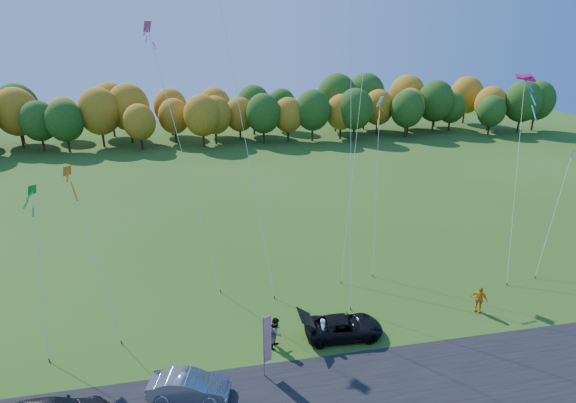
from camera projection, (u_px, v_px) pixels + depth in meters
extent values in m
plane|color=#284F14|center=(308.00, 347.00, 26.59)|extent=(160.00, 160.00, 0.00)
cube|color=black|center=(326.00, 397.00, 22.91)|extent=(90.00, 6.00, 0.01)
imported|color=black|center=(344.00, 327.00, 27.31)|extent=(4.87, 2.44, 1.32)
imported|color=#98989C|center=(189.00, 386.00, 22.70)|extent=(4.30, 2.33, 1.34)
imported|color=white|center=(323.00, 331.00, 26.60)|extent=(0.57, 0.71, 1.70)
imported|color=gray|center=(276.00, 332.00, 26.31)|extent=(1.09, 1.18, 1.95)
imported|color=orange|center=(479.00, 299.00, 29.71)|extent=(1.05, 1.10, 1.84)
cylinder|color=#999999|center=(264.00, 347.00, 23.69)|extent=(0.06, 0.06, 3.77)
cube|color=red|center=(267.00, 339.00, 23.68)|extent=(0.44, 0.22, 2.83)
cube|color=navy|center=(267.00, 322.00, 23.35)|extent=(0.44, 0.21, 0.74)
cylinder|color=#4C3F33|center=(274.00, 297.00, 31.44)|extent=(0.08, 0.08, 0.20)
cylinder|color=#4C3F33|center=(341.00, 282.00, 33.35)|extent=(0.08, 0.08, 0.20)
cylinder|color=#4C3F33|center=(351.00, 308.00, 30.12)|extent=(0.08, 0.08, 0.20)
cylinder|color=#4C3F33|center=(507.00, 284.00, 33.09)|extent=(0.08, 0.08, 0.20)
cube|color=#C81661|center=(525.00, 78.00, 35.85)|extent=(3.38, 1.17, 1.28)
cylinder|color=#4C3F33|center=(121.00, 342.00, 26.84)|extent=(0.08, 0.08, 0.20)
cube|color=orange|center=(67.00, 171.00, 27.19)|extent=(1.10, 1.10, 1.30)
cylinder|color=#4C3F33|center=(49.00, 360.00, 25.35)|extent=(0.08, 0.08, 0.20)
cube|color=#178C26|center=(32.00, 190.00, 26.29)|extent=(1.04, 1.04, 1.23)
cylinder|color=#4C3F33|center=(373.00, 275.00, 34.28)|extent=(0.08, 0.08, 0.20)
cube|color=white|center=(380.00, 101.00, 34.55)|extent=(1.29, 1.29, 1.53)
cylinder|color=#4C3F33|center=(221.00, 291.00, 32.19)|extent=(0.08, 0.08, 0.20)
cube|color=#CE4476|center=(147.00, 27.00, 31.41)|extent=(1.27, 1.27, 1.51)
cylinder|color=#4C3F33|center=(535.00, 277.00, 34.03)|extent=(0.08, 0.08, 0.20)
cube|color=#0B64A6|center=(572.00, 153.00, 35.34)|extent=(0.90, 0.90, 1.06)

